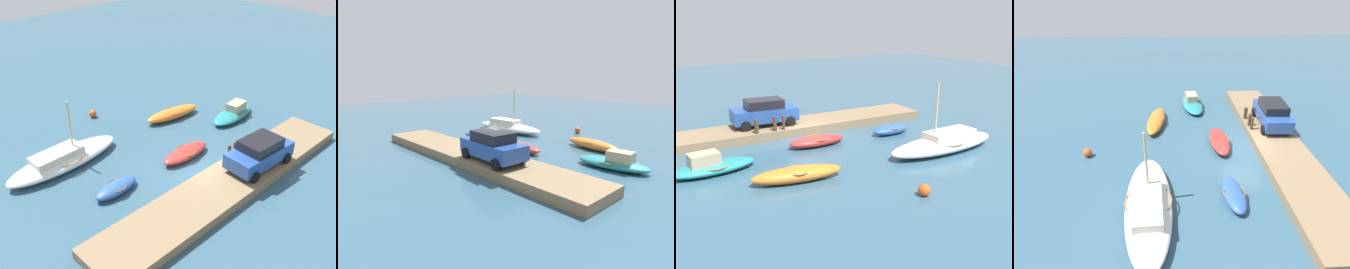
{
  "view_description": "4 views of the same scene",
  "coord_description": "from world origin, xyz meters",
  "views": [
    {
      "loc": [
        -15.18,
        -12.72,
        13.75
      ],
      "look_at": [
        0.63,
        3.51,
        0.84
      ],
      "focal_mm": 43.2,
      "sensor_mm": 36.0,
      "label": 1
    },
    {
      "loc": [
        14.77,
        -13.1,
        5.59
      ],
      "look_at": [
        -1.43,
        2.09,
        0.92
      ],
      "focal_mm": 31.72,
      "sensor_mm": 36.0,
      "label": 2
    },
    {
      "loc": [
        10.72,
        22.81,
        7.67
      ],
      "look_at": [
        -0.47,
        3.41,
        1.0
      ],
      "focal_mm": 43.83,
      "sensor_mm": 36.0,
      "label": 3
    },
    {
      "loc": [
        -15.15,
        5.16,
        9.82
      ],
      "look_at": [
        -0.4,
        4.34,
        1.38
      ],
      "focal_mm": 28.88,
      "sensor_mm": 36.0,
      "label": 4
    }
  ],
  "objects": [
    {
      "name": "sailboat_white",
      "position": [
        -5.5,
        6.23,
        0.49
      ],
      "size": [
        7.55,
        2.59,
        4.0
      ],
      "rotation": [
        0.0,
        0.0,
        0.05
      ],
      "color": "white",
      "rests_on": "ground_plane"
    },
    {
      "name": "dinghy_blue",
      "position": [
        -4.86,
        1.94,
        0.31
      ],
      "size": [
        2.81,
        1.26,
        0.61
      ],
      "rotation": [
        0.0,
        0.0,
        0.06
      ],
      "color": "#2D569E",
      "rests_on": "ground_plane"
    },
    {
      "name": "marker_buoy",
      "position": [
        -0.48,
        10.38,
        0.27
      ],
      "size": [
        0.55,
        0.55,
        0.55
      ],
      "primitive_type": "sphere",
      "color": "#E54C19",
      "rests_on": "ground_plane"
    },
    {
      "name": "dock_platform",
      "position": [
        0.0,
        -2.05,
        0.28
      ],
      "size": [
        18.43,
        3.11,
        0.56
      ],
      "primitive_type": "cube",
      "color": "#846B4C",
      "rests_on": "ground_plane"
    },
    {
      "name": "rowboat_orange",
      "position": [
        3.64,
        6.13,
        0.37
      ],
      "size": [
        4.54,
        1.82,
        0.73
      ],
      "rotation": [
        0.0,
        0.0,
        -0.14
      ],
      "color": "orange",
      "rests_on": "ground_plane"
    },
    {
      "name": "mooring_post_mid_west",
      "position": [
        2.13,
        -0.74,
        1.01
      ],
      "size": [
        0.25,
        0.25,
        0.91
      ],
      "primitive_type": "cylinder",
      "color": "#47331E",
      "rests_on": "dock_platform"
    },
    {
      "name": "mooring_post_mid_east",
      "position": [
        3.31,
        -0.74,
        0.99
      ],
      "size": [
        0.27,
        0.27,
        0.87
      ],
      "primitive_type": "cylinder",
      "color": "#47331E",
      "rests_on": "dock_platform"
    },
    {
      "name": "parked_car",
      "position": [
        2.22,
        -2.36,
        1.45
      ],
      "size": [
        4.28,
        2.28,
        1.74
      ],
      "rotation": [
        0.0,
        0.0,
        -0.06
      ],
      "color": "#234793",
      "rests_on": "dock_platform"
    },
    {
      "name": "rowboat_red",
      "position": [
        0.43,
        1.75,
        0.33
      ],
      "size": [
        3.57,
        1.35,
        0.64
      ],
      "rotation": [
        0.0,
        0.0,
        0.01
      ],
      "color": "#B72D28",
      "rests_on": "ground_plane"
    },
    {
      "name": "mooring_post_west",
      "position": [
        1.54,
        -0.74,
        1.01
      ],
      "size": [
        0.2,
        0.2,
        0.92
      ],
      "primitive_type": "cylinder",
      "color": "#47331E",
      "rests_on": "dock_platform"
    },
    {
      "name": "motorboat_teal",
      "position": [
        6.9,
        3.04,
        0.38
      ],
      "size": [
        4.46,
        2.12,
        1.11
      ],
      "rotation": [
        0.0,
        0.0,
        0.1
      ],
      "color": "teal",
      "rests_on": "ground_plane"
    },
    {
      "name": "ground_plane",
      "position": [
        0.0,
        0.0,
        0.0
      ],
      "size": [
        84.0,
        84.0,
        0.0
      ],
      "primitive_type": "plane",
      "color": "#33566B"
    }
  ]
}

